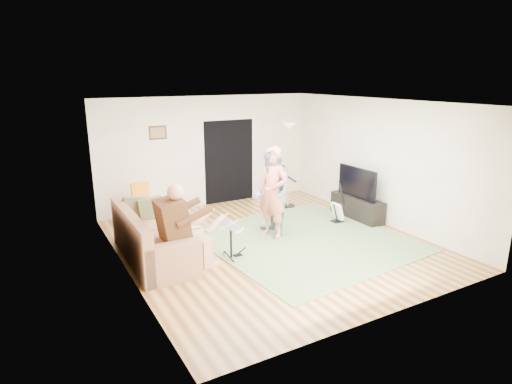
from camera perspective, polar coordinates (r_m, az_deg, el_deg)
floor at (r=8.42m, az=2.09°, el=-6.81°), size 6.00×6.00×0.00m
walls at (r=8.01m, az=2.18°, el=2.17°), size 5.50×6.00×2.70m
ceiling at (r=7.82m, az=2.28°, el=11.85°), size 6.00×6.00×0.00m
window_blinds at (r=7.16m, az=-17.77°, el=1.50°), size 0.00×2.05×2.05m
doorway at (r=10.90m, az=-3.59°, el=4.07°), size 2.10×0.00×2.10m
picture_frame at (r=10.13m, az=-12.96°, el=7.72°), size 0.42×0.03×0.32m
area_rug at (r=8.59m, az=6.69°, el=-6.40°), size 3.94×3.98×0.02m
sofa at (r=7.81m, az=-14.15°, el=-6.68°), size 0.94×2.28×0.92m
drummer at (r=7.25m, az=-9.48°, el=-5.83°), size 0.97×0.54×1.49m
drum_kit at (r=7.67m, az=-3.34°, el=-6.83°), size 0.35×0.63×0.65m
singer at (r=8.48m, az=2.21°, el=-0.10°), size 0.64×0.78×1.84m
microphone at (r=8.47m, az=3.40°, el=3.04°), size 0.06×0.06×0.24m
guitarist at (r=8.51m, az=2.14°, el=-0.24°), size 0.78×0.94×1.78m
guitar_held at (r=8.53m, az=3.30°, el=2.01°), size 0.26×0.61×0.26m
guitar_spare at (r=9.65m, az=10.83°, el=-2.54°), size 0.32×0.29×0.89m
torchiere_lamp at (r=10.39m, az=4.38°, el=5.56°), size 0.37×0.37×2.07m
dining_chair at (r=9.45m, az=-14.59°, el=-2.58°), size 0.48×0.50×0.97m
tv_cabinet at (r=10.04m, az=13.32°, el=-2.01°), size 0.40×1.40×0.50m
television at (r=9.85m, az=13.32°, el=1.27°), size 0.06×1.15×0.68m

